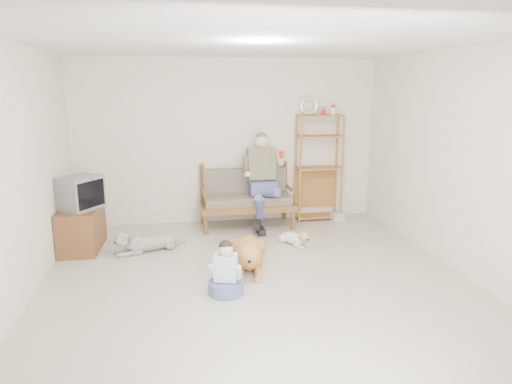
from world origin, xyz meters
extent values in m
plane|color=beige|center=(0.00, 0.00, 0.00)|extent=(5.50, 5.50, 0.00)
plane|color=silver|center=(0.00, 0.00, 2.70)|extent=(5.50, 5.50, 0.00)
plane|color=beige|center=(0.00, 2.75, 1.35)|extent=(5.00, 0.00, 5.00)
plane|color=beige|center=(0.00, -2.75, 1.35)|extent=(5.00, 0.00, 5.00)
plane|color=beige|center=(-2.50, 0.00, 1.35)|extent=(0.00, 5.50, 5.50)
plane|color=beige|center=(2.50, 0.00, 1.35)|extent=(0.00, 5.50, 5.50)
cube|color=brown|center=(0.24, 2.33, 0.35)|extent=(1.50, 0.70, 0.10)
cube|color=#6E6054|center=(0.24, 2.33, 0.47)|extent=(1.38, 0.60, 0.13)
cube|color=#6E6054|center=(0.24, 2.57, 0.70)|extent=(1.38, 0.12, 0.45)
cylinder|color=brown|center=(0.24, 2.63, 0.90)|extent=(1.40, 0.05, 0.05)
cylinder|color=brown|center=(-0.46, 2.03, 0.15)|extent=(0.07, 0.07, 0.30)
cylinder|color=brown|center=(-0.46, 2.63, 0.47)|extent=(0.07, 0.07, 0.95)
cylinder|color=brown|center=(0.94, 2.03, 0.15)|extent=(0.07, 0.07, 0.30)
cylinder|color=brown|center=(0.94, 2.63, 0.47)|extent=(0.07, 0.07, 0.95)
cube|color=#526096|center=(0.49, 2.31, 0.66)|extent=(0.42, 0.40, 0.21)
cube|color=#737050|center=(0.49, 2.41, 1.02)|extent=(0.44, 0.30, 0.55)
sphere|color=#D7A386|center=(0.49, 2.38, 1.39)|extent=(0.22, 0.22, 0.22)
sphere|color=#58524D|center=(0.49, 2.40, 1.43)|extent=(0.20, 0.20, 0.20)
cylinder|color=red|center=(0.77, 2.18, 1.20)|extent=(0.07, 0.07, 0.09)
cube|color=#9D6931|center=(1.51, 2.55, 1.77)|extent=(0.75, 0.31, 0.03)
torus|color=silver|center=(1.31, 2.55, 1.93)|extent=(0.31, 0.05, 0.31)
cone|color=red|center=(1.56, 2.55, 1.86)|extent=(0.10, 0.10, 0.16)
cylinder|color=#9D6931|center=(1.14, 2.41, 0.89)|extent=(0.04, 0.04, 1.79)
cylinder|color=#9D6931|center=(1.14, 2.69, 0.89)|extent=(0.04, 0.04, 1.79)
cylinder|color=#9D6931|center=(1.88, 2.41, 0.89)|extent=(0.04, 0.04, 1.79)
cylinder|color=#9D6931|center=(1.88, 2.69, 0.89)|extent=(0.04, 0.04, 1.79)
cube|color=silver|center=(1.83, 2.38, 0.07)|extent=(0.23, 0.18, 0.13)
cube|color=brown|center=(-2.22, 1.70, 0.30)|extent=(0.54, 0.92, 0.60)
cube|color=brown|center=(-2.46, 1.48, 0.30)|extent=(0.04, 0.40, 0.50)
cube|color=brown|center=(-2.46, 1.92, 0.30)|extent=(0.04, 0.40, 0.50)
cube|color=slate|center=(-2.20, 1.65, 0.83)|extent=(0.67, 0.69, 0.45)
cube|color=black|center=(-2.02, 1.53, 0.83)|extent=(0.29, 0.39, 0.36)
cube|color=white|center=(-1.25, 2.73, 0.30)|extent=(0.12, 0.02, 0.08)
ellipsoid|color=#B2743D|center=(0.01, 0.76, 0.15)|extent=(0.50, 1.03, 0.31)
sphere|color=#B2743D|center=(-0.04, 0.47, 0.18)|extent=(0.31, 0.31, 0.31)
sphere|color=#B2743D|center=(-0.08, 0.23, 0.31)|extent=(0.24, 0.24, 0.24)
ellipsoid|color=#B2743D|center=(-0.10, 0.12, 0.29)|extent=(0.13, 0.19, 0.09)
cylinder|color=#B2743D|center=(0.08, 1.25, 0.06)|extent=(0.12, 0.40, 0.05)
ellipsoid|color=#B2743D|center=(-0.16, 0.27, 0.31)|extent=(0.07, 0.08, 0.12)
ellipsoid|color=#B2743D|center=(0.01, 0.24, 0.31)|extent=(0.07, 0.08, 0.12)
ellipsoid|color=silver|center=(-1.26, 1.46, 0.11)|extent=(0.80, 0.49, 0.23)
sphere|color=silver|center=(-1.47, 1.39, 0.13)|extent=(0.23, 0.23, 0.23)
sphere|color=silver|center=(-1.65, 1.33, 0.23)|extent=(0.20, 0.20, 0.20)
ellipsoid|color=silver|center=(-1.73, 1.30, 0.21)|extent=(0.16, 0.13, 0.08)
cylinder|color=silver|center=(-0.90, 1.59, 0.05)|extent=(0.26, 0.22, 0.04)
ellipsoid|color=silver|center=(-1.65, 1.40, 0.23)|extent=(0.07, 0.06, 0.10)
ellipsoid|color=silver|center=(-1.61, 1.27, 0.23)|extent=(0.07, 0.06, 0.10)
ellipsoid|color=white|center=(0.75, 1.37, 0.08)|extent=(0.37, 0.46, 0.17)
sphere|color=white|center=(0.81, 1.26, 0.09)|extent=(0.17, 0.17, 0.17)
sphere|color=tan|center=(0.87, 1.16, 0.17)|extent=(0.15, 0.15, 0.15)
ellipsoid|color=tan|center=(0.90, 1.10, 0.15)|extent=(0.11, 0.13, 0.06)
cylinder|color=white|center=(0.65, 1.55, 0.03)|extent=(0.15, 0.13, 0.03)
cone|color=tan|center=(0.81, 1.15, 0.21)|extent=(0.05, 0.05, 0.05)
cone|color=tan|center=(0.91, 1.20, 0.21)|extent=(0.05, 0.05, 0.05)
torus|color=red|center=(0.86, 1.18, 0.16)|extent=(0.14, 0.14, 0.02)
cylinder|color=#526096|center=(-0.39, -0.09, 0.07)|extent=(0.39, 0.39, 0.14)
cube|color=white|center=(-0.39, -0.07, 0.30)|extent=(0.29, 0.23, 0.30)
sphere|color=#D7A386|center=(-0.39, -0.09, 0.52)|extent=(0.16, 0.16, 0.16)
sphere|color=black|center=(-0.39, -0.08, 0.54)|extent=(0.15, 0.15, 0.15)
camera|label=1|loc=(-0.91, -4.76, 2.25)|focal=32.00mm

